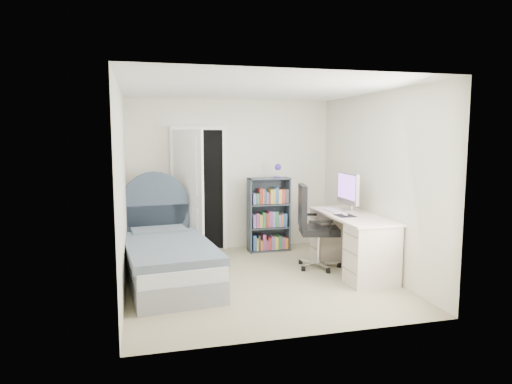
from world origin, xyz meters
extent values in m
cube|color=gray|center=(0.00, 0.00, -0.03)|extent=(3.40, 3.60, 0.05)
cube|color=white|center=(0.00, 0.00, 2.52)|extent=(3.40, 3.60, 0.05)
cube|color=silver|center=(0.00, 1.82, 1.25)|extent=(3.40, 0.05, 2.50)
cube|color=silver|center=(0.00, -1.82, 1.25)|extent=(3.40, 0.05, 2.50)
cube|color=silver|center=(-1.72, 0.00, 1.25)|extent=(0.05, 3.60, 2.50)
cube|color=silver|center=(1.72, 0.00, 1.25)|extent=(0.05, 3.60, 2.50)
cube|color=black|center=(-0.55, 1.80, 1.00)|extent=(0.80, 0.01, 2.00)
cube|color=white|center=(-0.98, 1.77, 1.00)|extent=(0.06, 0.06, 2.00)
cube|color=white|center=(-0.12, 1.77, 1.00)|extent=(0.06, 0.06, 2.00)
cube|color=white|center=(-0.55, 1.77, 2.03)|extent=(0.92, 0.06, 0.06)
cube|color=white|center=(-0.76, 1.42, 1.00)|extent=(0.41, 0.73, 2.00)
cube|color=gray|center=(-1.16, 0.18, 0.14)|extent=(1.24, 2.24, 0.28)
cube|color=silver|center=(-1.16, 0.18, 0.35)|extent=(1.22, 2.20, 0.17)
cube|color=slate|center=(-1.15, 0.07, 0.48)|extent=(1.25, 1.93, 0.11)
cube|color=slate|center=(-1.24, 0.95, 0.50)|extent=(0.81, 0.51, 0.13)
cube|color=#354252|center=(-1.28, 1.29, 0.43)|extent=(1.02, 0.17, 0.86)
cylinder|color=#354252|center=(-1.28, 1.29, 0.86)|extent=(1.02, 0.17, 1.02)
cylinder|color=tan|center=(-1.34, 1.41, 0.26)|extent=(0.04, 0.04, 0.52)
cylinder|color=tan|center=(-1.34, 1.77, 0.26)|extent=(0.04, 0.04, 0.52)
cylinder|color=tan|center=(-0.98, 1.41, 0.26)|extent=(0.04, 0.04, 0.52)
cylinder|color=tan|center=(-0.98, 1.77, 0.26)|extent=(0.04, 0.04, 0.52)
cube|color=tan|center=(-1.16, 1.59, 0.51)|extent=(0.42, 0.42, 0.03)
cube|color=tan|center=(-1.16, 1.59, 0.18)|extent=(0.38, 0.38, 0.02)
cube|color=#B24C33|center=(-1.21, 1.59, 0.54)|extent=(0.17, 0.23, 0.03)
cube|color=#3F598C|center=(-1.21, 1.59, 0.57)|extent=(0.16, 0.22, 0.03)
cube|color=#D8CC7F|center=(-1.21, 1.59, 0.60)|extent=(0.15, 0.21, 0.03)
cylinder|color=silver|center=(-0.84, 1.69, 0.01)|extent=(0.22, 0.22, 0.02)
cylinder|color=silver|center=(-0.84, 1.69, 0.76)|extent=(0.02, 0.02, 1.50)
sphere|color=silver|center=(-0.77, 1.65, 1.48)|extent=(0.09, 0.09, 0.09)
cube|color=#3C4852|center=(0.23, 1.45, 0.61)|extent=(0.02, 0.29, 1.22)
cube|color=#3C4852|center=(0.89, 1.45, 0.61)|extent=(0.02, 0.29, 1.22)
cube|color=#3C4852|center=(0.56, 1.45, 1.21)|extent=(0.68, 0.29, 0.02)
cube|color=#3C4852|center=(0.56, 1.45, 0.01)|extent=(0.68, 0.29, 0.02)
cube|color=#3C4852|center=(0.56, 1.59, 0.61)|extent=(0.68, 0.01, 1.22)
cube|color=#3C4852|center=(0.56, 1.45, 0.39)|extent=(0.64, 0.27, 0.02)
cube|color=#3C4852|center=(0.56, 1.45, 0.78)|extent=(0.64, 0.27, 0.02)
cylinder|color=#44239B|center=(0.71, 1.45, 1.23)|extent=(0.12, 0.12, 0.02)
cylinder|color=silver|center=(0.71, 1.45, 1.31)|extent=(0.02, 0.02, 0.16)
sphere|color=#44239B|center=(0.71, 1.42, 1.39)|extent=(0.11, 0.11, 0.11)
cube|color=#335999|center=(0.30, 1.43, 0.16)|extent=(0.05, 0.20, 0.25)
cube|color=#D8BF4C|center=(0.34, 1.43, 0.13)|extent=(0.03, 0.20, 0.20)
cube|color=#3F3F3F|center=(0.38, 1.43, 0.15)|extent=(0.03, 0.20, 0.24)
cube|color=orange|center=(0.41, 1.43, 0.11)|extent=(0.03, 0.20, 0.17)
cube|color=#994C7F|center=(0.46, 1.43, 0.16)|extent=(0.05, 0.20, 0.26)
cube|color=#994C7F|center=(0.51, 1.43, 0.11)|extent=(0.03, 0.20, 0.16)
cube|color=#B23333|center=(0.56, 1.43, 0.13)|extent=(0.05, 0.20, 0.20)
cube|color=#7F72B2|center=(0.61, 1.43, 0.14)|extent=(0.05, 0.20, 0.22)
cube|color=#D8BF4C|center=(0.67, 1.43, 0.13)|extent=(0.06, 0.20, 0.20)
cube|color=#337F4C|center=(0.73, 1.43, 0.14)|extent=(0.05, 0.20, 0.22)
cube|color=#994C7F|center=(0.79, 1.43, 0.13)|extent=(0.05, 0.20, 0.20)
cube|color=orange|center=(0.84, 1.43, 0.12)|extent=(0.05, 0.20, 0.18)
cube|color=#7F72B2|center=(0.29, 1.43, 0.52)|extent=(0.05, 0.20, 0.22)
cube|color=#994C7F|center=(0.35, 1.43, 0.53)|extent=(0.05, 0.20, 0.23)
cube|color=#D8BF4C|center=(0.40, 1.43, 0.51)|extent=(0.05, 0.20, 0.20)
cube|color=#337F4C|center=(0.46, 1.43, 0.53)|extent=(0.05, 0.20, 0.24)
cube|color=#B23333|center=(0.51, 1.43, 0.52)|extent=(0.04, 0.20, 0.23)
cube|color=#994C7F|center=(0.56, 1.43, 0.54)|extent=(0.05, 0.20, 0.26)
cube|color=#7F72B2|center=(0.62, 1.43, 0.54)|extent=(0.05, 0.20, 0.25)
cube|color=#337F4C|center=(0.67, 1.43, 0.54)|extent=(0.05, 0.20, 0.25)
cube|color=#7F72B2|center=(0.73, 1.43, 0.51)|extent=(0.04, 0.20, 0.20)
cube|color=orange|center=(0.77, 1.43, 0.51)|extent=(0.03, 0.20, 0.21)
cube|color=#335999|center=(0.82, 1.43, 0.52)|extent=(0.06, 0.20, 0.21)
cube|color=#7F72B2|center=(0.29, 1.43, 0.89)|extent=(0.05, 0.20, 0.17)
cube|color=#337F4C|center=(0.35, 1.43, 0.89)|extent=(0.05, 0.20, 0.17)
cube|color=#B23333|center=(0.40, 1.43, 0.92)|extent=(0.04, 0.20, 0.25)
cube|color=orange|center=(0.44, 1.43, 0.92)|extent=(0.02, 0.20, 0.25)
cube|color=#335999|center=(0.47, 1.43, 0.92)|extent=(0.03, 0.20, 0.23)
cube|color=#7F72B2|center=(0.51, 1.43, 0.89)|extent=(0.03, 0.20, 0.19)
cube|color=#B23333|center=(0.54, 1.43, 0.88)|extent=(0.03, 0.20, 0.17)
cube|color=#D8BF4C|center=(0.58, 1.43, 0.91)|extent=(0.04, 0.20, 0.23)
cube|color=#D8BF4C|center=(0.62, 1.43, 0.92)|extent=(0.03, 0.20, 0.24)
cube|color=#335999|center=(0.67, 1.43, 0.93)|extent=(0.05, 0.20, 0.26)
cube|color=#D8BF4C|center=(0.73, 1.43, 0.91)|extent=(0.05, 0.20, 0.23)
cube|color=#B23333|center=(0.78, 1.43, 0.91)|extent=(0.05, 0.20, 0.23)
cube|color=#3F3F3F|center=(0.84, 1.43, 0.91)|extent=(0.05, 0.20, 0.23)
cube|color=beige|center=(1.37, 0.03, 0.80)|extent=(0.67, 1.67, 0.03)
cube|color=beige|center=(1.37, -0.56, 0.39)|extent=(0.61, 0.44, 0.78)
cube|color=beige|center=(1.37, 0.62, 0.39)|extent=(0.61, 0.44, 0.78)
cube|color=silver|center=(1.48, 0.37, 0.82)|extent=(0.18, 0.18, 0.01)
cube|color=silver|center=(1.51, 0.37, 0.94)|extent=(0.03, 0.07, 0.24)
cube|color=silver|center=(1.46, 0.37, 1.14)|extent=(0.05, 0.62, 0.44)
cube|color=#A360EA|center=(1.43, 0.37, 1.17)|extent=(0.00, 0.56, 0.36)
cube|color=white|center=(1.23, 0.37, 0.82)|extent=(0.14, 0.44, 0.02)
cube|color=black|center=(1.23, -0.02, 0.81)|extent=(0.24, 0.29, 0.00)
ellipsoid|color=white|center=(1.23, -0.02, 0.83)|extent=(0.07, 0.11, 0.03)
cube|color=silver|center=(1.14, 0.29, 0.07)|extent=(0.31, 0.11, 0.03)
cylinder|color=black|center=(1.29, 0.25, 0.03)|extent=(0.07, 0.07, 0.07)
cube|color=silver|center=(1.07, 0.45, 0.07)|extent=(0.20, 0.29, 0.03)
cylinder|color=black|center=(1.15, 0.58, 0.03)|extent=(0.07, 0.07, 0.07)
cube|color=silver|center=(0.90, 0.43, 0.07)|extent=(0.23, 0.26, 0.03)
cylinder|color=black|center=(0.80, 0.55, 0.03)|extent=(0.07, 0.07, 0.07)
cube|color=silver|center=(0.86, 0.26, 0.07)|extent=(0.30, 0.16, 0.03)
cylinder|color=black|center=(0.72, 0.21, 0.03)|extent=(0.07, 0.07, 0.07)
cube|color=silver|center=(1.01, 0.17, 0.07)|extent=(0.07, 0.31, 0.03)
cylinder|color=black|center=(1.02, 0.02, 0.03)|extent=(0.07, 0.07, 0.07)
cylinder|color=silver|center=(1.00, 0.32, 0.30)|extent=(0.07, 0.07, 0.46)
cube|color=black|center=(1.00, 0.32, 0.55)|extent=(0.64, 0.64, 0.10)
cube|color=black|center=(0.76, 0.38, 0.91)|extent=(0.19, 0.49, 0.61)
cube|color=black|center=(0.91, 0.05, 0.73)|extent=(0.33, 0.12, 0.03)
cube|color=black|center=(1.04, 0.61, 0.73)|extent=(0.33, 0.12, 0.03)
camera|label=1|loc=(-1.48, -5.71, 1.91)|focal=32.00mm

